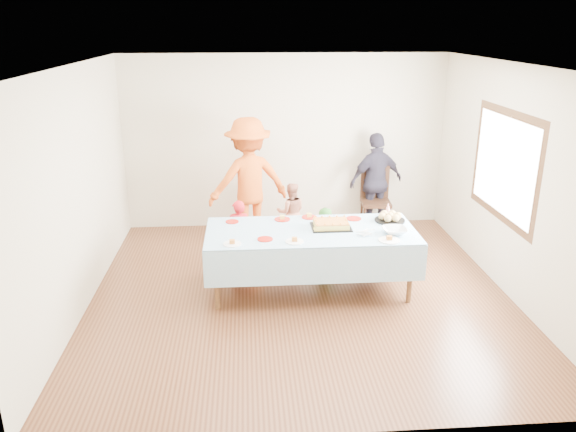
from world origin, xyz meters
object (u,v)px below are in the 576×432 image
object	(u,v)px
dining_chair	(375,195)
adult_left	(249,181)
birthday_cake	(331,224)
party_table	(311,234)

from	to	relation	value
dining_chair	adult_left	xyz separation A→B (m)	(-1.97, -0.29, 0.36)
dining_chair	adult_left	distance (m)	2.03
dining_chair	adult_left	bearing A→B (deg)	-167.05
adult_left	dining_chair	bearing A→B (deg)	172.22
birthday_cake	adult_left	world-z (taller)	adult_left
party_table	adult_left	xyz separation A→B (m)	(-0.73, 1.74, 0.20)
adult_left	birthday_cake	bearing A→B (deg)	104.21
birthday_cake	dining_chair	distance (m)	2.21
party_table	birthday_cake	xyz separation A→B (m)	(0.25, 0.07, 0.09)
party_table	birthday_cake	distance (m)	0.28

